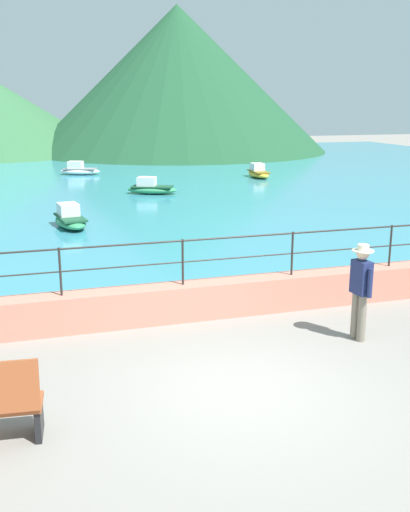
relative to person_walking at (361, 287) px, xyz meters
name	(u,v)px	position (x,y,z in m)	size (l,w,h in m)	color
ground_plane	(239,392)	(-2.72, -1.27, -0.98)	(120.00, 120.00, 0.00)	gray
promenade_wall	(183,301)	(-2.72, 1.93, -0.63)	(20.00, 0.56, 0.70)	tan
railing	(183,253)	(-2.72, 1.93, 0.36)	(18.44, 0.04, 0.90)	#282623
lake_water	(77,178)	(-2.72, 24.57, -0.95)	(64.00, 44.32, 0.06)	teal
hill_main	(178,80)	(7.28, 41.18, 4.90)	(24.90, 24.90, 11.75)	#1E4C2D
person_walking	(361,287)	(0.00, 0.00, 0.00)	(0.38, 0.57, 1.75)	slate
boat_0	(70,219)	(-4.15, 11.30, -0.65)	(1.21, 2.40, 0.76)	#338C59
boat_1	(258,172)	(6.89, 21.93, -0.65)	(1.01, 2.34, 0.76)	gold
boat_3	(79,170)	(-2.46, 26.12, -0.65)	(2.47, 1.71, 0.76)	white
boat_4	(151,188)	(-0.03, 17.73, -0.65)	(2.46, 1.81, 0.76)	#338C59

